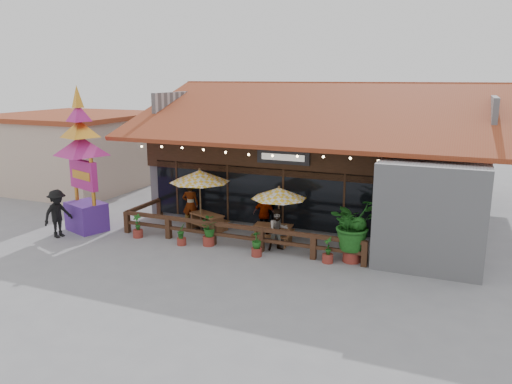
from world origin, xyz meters
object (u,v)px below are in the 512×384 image
at_px(picnic_table_left, 207,219).
at_px(picnic_table_right, 273,231).
at_px(tropical_plant, 353,225).
at_px(pedestrian, 58,214).
at_px(umbrella_left, 200,176).
at_px(umbrella_right, 279,193).
at_px(thai_sign_tower, 81,150).

xyz_separation_m(picnic_table_left, picnic_table_right, (3.13, -0.39, -0.01)).
height_order(tropical_plant, pedestrian, tropical_plant).
distance_m(umbrella_left, pedestrian, 5.85).
bearing_deg(pedestrian, umbrella_right, -63.25).
xyz_separation_m(picnic_table_left, tropical_plant, (6.40, -1.26, 0.85)).
bearing_deg(picnic_table_right, thai_sign_tower, -168.90).
relative_size(umbrella_left, picnic_table_right, 1.86).
distance_m(picnic_table_left, pedestrian, 5.97).
xyz_separation_m(umbrella_left, thai_sign_tower, (-4.46, -1.78, 1.08)).
bearing_deg(umbrella_left, thai_sign_tower, -158.18).
distance_m(umbrella_right, pedestrian, 8.91).
height_order(umbrella_right, picnic_table_left, umbrella_right).
height_order(umbrella_left, picnic_table_right, umbrella_left).
relative_size(picnic_table_left, tropical_plant, 0.79).
bearing_deg(umbrella_left, tropical_plant, -9.57).
relative_size(picnic_table_right, pedestrian, 0.82).
distance_m(umbrella_left, thai_sign_tower, 4.92).
bearing_deg(pedestrian, picnic_table_right, -62.88).
relative_size(picnic_table_left, pedestrian, 0.95).
bearing_deg(thai_sign_tower, picnic_table_left, 22.38).
distance_m(thai_sign_tower, tropical_plant, 11.29).
height_order(umbrella_right, pedestrian, umbrella_right).
bearing_deg(picnic_table_right, picnic_table_left, 172.82).
relative_size(umbrella_right, picnic_table_left, 1.44).
relative_size(thai_sign_tower, tropical_plant, 2.77).
distance_m(umbrella_left, umbrella_right, 3.58).
bearing_deg(picnic_table_left, umbrella_left, -147.06).
relative_size(umbrella_left, umbrella_right, 1.12).
bearing_deg(picnic_table_left, tropical_plant, -11.10).
relative_size(umbrella_right, tropical_plant, 1.14).
xyz_separation_m(umbrella_left, tropical_plant, (6.61, -1.12, -0.99)).
xyz_separation_m(umbrella_right, pedestrian, (-8.42, -2.71, -1.02)).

